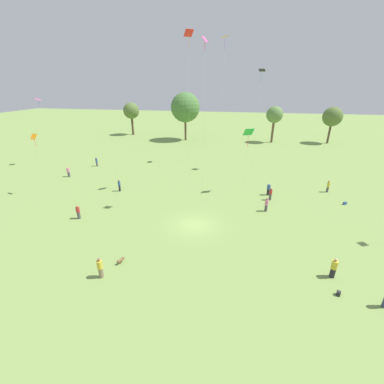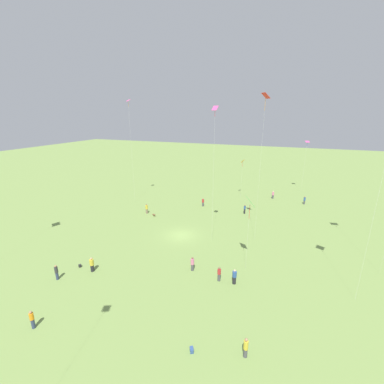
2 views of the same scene
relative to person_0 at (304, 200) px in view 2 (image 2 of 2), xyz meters
name	(u,v)px [view 2 (image 2 of 2)]	position (x,y,z in m)	size (l,w,h in m)	color
ground_plane	(181,235)	(21.88, -17.92, -0.85)	(240.00, 240.00, 0.00)	#7A994C
person_0	(304,200)	(0.00, 0.00, 0.00)	(0.52, 0.52, 1.71)	#4C4C51
person_1	(57,272)	(36.89, -26.48, 0.06)	(0.50, 0.50, 1.81)	#333D5B
person_2	(273,195)	(-1.51, -6.29, -0.02)	(0.64, 0.64, 1.70)	#4C4C51
person_3	(246,348)	(38.91, -5.22, 0.02)	(0.51, 0.51, 1.75)	#4C4C51
person_4	(245,209)	(9.54, -10.48, 0.01)	(0.49, 0.49, 1.72)	#232328
person_5	(203,202)	(8.52, -18.96, -0.03)	(0.56, 0.56, 1.67)	#4C4C51
person_6	(219,274)	(30.61, -9.57, -0.01)	(0.48, 0.48, 1.71)	#4C4C51
person_7	(234,277)	(30.49, -7.89, -0.01)	(0.64, 0.64, 1.73)	#232328
person_8	(32,319)	(42.75, -22.76, 0.04)	(0.49, 0.49, 1.77)	#333D5B
person_9	(92,265)	(34.23, -23.92, 0.02)	(0.67, 0.67, 1.79)	#232328
person_10	(192,264)	(29.83, -13.02, 0.01)	(0.54, 0.54, 1.75)	#4C4C51
person_11	(147,209)	(15.97, -27.43, 0.05)	(0.44, 0.44, 1.83)	#847056
kite_0	(215,120)	(21.96, -13.02, 16.10)	(0.72, 0.86, 18.72)	#E54C99
kite_1	(129,110)	(10.95, -33.29, 17.60)	(0.96, 0.99, 20.33)	#E54C99
kite_2	(242,163)	(-0.32, -13.09, 6.84)	(0.88, 0.63, 8.32)	orange
kite_4	(250,203)	(27.14, -7.22, 7.44)	(1.50, 1.25, 8.99)	green
kite_7	(265,104)	(19.16, -7.28, 18.10)	(1.33, 1.27, 20.28)	red
kite_9	(307,144)	(-9.21, -0.41, 10.38)	(1.05, 1.08, 11.92)	#E54C99
dog_0	(154,215)	(16.75, -25.48, -0.55)	(0.47, 0.74, 0.46)	brown
picnic_bag_1	(80,266)	(34.11, -25.93, -0.68)	(0.36, 0.35, 0.35)	#262628
picnic_bag_2	(192,350)	(39.99, -9.18, -0.68)	(0.50, 0.44, 0.35)	#33518C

